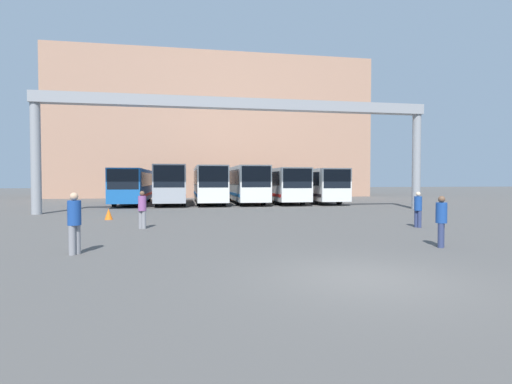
% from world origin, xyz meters
% --- Properties ---
extents(ground_plane, '(200.00, 200.00, 0.00)m').
position_xyz_m(ground_plane, '(0.00, 0.00, 0.00)').
color(ground_plane, '#514F4C').
extents(building_backdrop, '(39.09, 12.00, 17.44)m').
position_xyz_m(building_backdrop, '(0.00, 45.54, 8.72)').
color(building_backdrop, tan).
rests_on(building_backdrop, ground).
extents(overhead_gantry, '(26.21, 0.80, 7.54)m').
position_xyz_m(overhead_gantry, '(0.00, 18.52, 6.25)').
color(overhead_gantry, gray).
rests_on(overhead_gantry, ground).
extents(bus_slot_0, '(2.45, 11.71, 3.01)m').
position_xyz_m(bus_slot_0, '(-8.25, 28.15, 1.74)').
color(bus_slot_0, '#1959A5').
rests_on(bus_slot_0, ground).
extents(bus_slot_1, '(2.49, 10.48, 3.31)m').
position_xyz_m(bus_slot_1, '(-4.95, 27.53, 1.91)').
color(bus_slot_1, '#999EA5').
rests_on(bus_slot_1, ground).
extents(bus_slot_2, '(2.45, 12.30, 3.28)m').
position_xyz_m(bus_slot_2, '(-1.65, 28.44, 1.89)').
color(bus_slot_2, silver).
rests_on(bus_slot_2, ground).
extents(bus_slot_3, '(2.52, 12.18, 3.29)m').
position_xyz_m(bus_slot_3, '(1.65, 28.38, 1.90)').
color(bus_slot_3, silver).
rests_on(bus_slot_3, ground).
extents(bus_slot_4, '(2.58, 10.51, 3.11)m').
position_xyz_m(bus_slot_4, '(4.95, 27.55, 1.80)').
color(bus_slot_4, silver).
rests_on(bus_slot_4, ground).
extents(bus_slot_5, '(2.52, 10.50, 3.07)m').
position_xyz_m(bus_slot_5, '(8.25, 27.54, 1.77)').
color(bus_slot_5, silver).
rests_on(bus_slot_5, ground).
extents(pedestrian_far_center, '(0.37, 0.37, 1.77)m').
position_xyz_m(pedestrian_far_center, '(-6.91, 4.04, 0.94)').
color(pedestrian_far_center, gray).
rests_on(pedestrian_far_center, ground).
extents(pedestrian_near_right, '(0.34, 0.34, 1.63)m').
position_xyz_m(pedestrian_near_right, '(4.14, 3.27, 0.86)').
color(pedestrian_near_right, navy).
rests_on(pedestrian_near_right, ground).
extents(pedestrian_mid_right, '(0.33, 0.33, 1.60)m').
position_xyz_m(pedestrian_mid_right, '(6.44, 8.18, 0.85)').
color(pedestrian_mid_right, navy).
rests_on(pedestrian_mid_right, ground).
extents(pedestrian_near_center, '(0.34, 0.34, 1.65)m').
position_xyz_m(pedestrian_near_center, '(-5.63, 9.89, 0.87)').
color(pedestrian_near_center, gray).
rests_on(pedestrian_near_center, ground).
extents(traffic_cone, '(0.42, 0.42, 0.60)m').
position_xyz_m(traffic_cone, '(-7.81, 14.28, 0.30)').
color(traffic_cone, orange).
rests_on(traffic_cone, ground).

